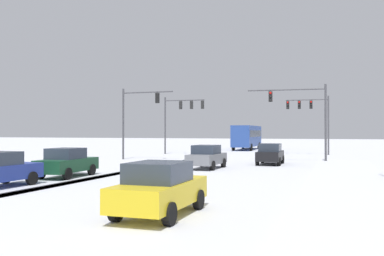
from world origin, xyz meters
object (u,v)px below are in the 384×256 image
object	(u,v)px
car_black_lead	(270,154)
car_dark_green_third	(67,162)
traffic_signal_near_left	(136,112)
car_grey_second	(207,157)
traffic_signal_far_left	(181,112)
car_yellow_cab_fifth	(160,188)
traffic_signal_near_right	(303,109)
bus_oncoming	(247,136)
traffic_signal_far_right	(311,112)

from	to	relation	value
car_black_lead	car_dark_green_third	xyz separation A→B (m)	(-9.41, -12.84, 0.00)
traffic_signal_near_left	car_grey_second	distance (m)	11.75
car_grey_second	car_black_lead	bearing A→B (deg)	55.33
traffic_signal_far_left	car_dark_green_third	bearing A→B (deg)	-84.29
car_yellow_cab_fifth	car_black_lead	bearing A→B (deg)	89.51
traffic_signal_near_right	traffic_signal_near_left	size ratio (longest dim) A/B	1.00
traffic_signal_near_left	car_black_lead	world-z (taller)	traffic_signal_near_left
traffic_signal_near_left	car_yellow_cab_fifth	xyz separation A→B (m)	(12.23, -22.82, -3.54)
traffic_signal_near_right	traffic_signal_far_left	bearing A→B (deg)	149.60
traffic_signal_far_left	car_black_lead	bearing A→B (deg)	-44.92
traffic_signal_near_right	car_dark_green_third	xyz separation A→B (m)	(-11.62, -16.41, -3.64)
car_grey_second	bus_oncoming	bearing A→B (deg)	96.58
traffic_signal_far_left	car_black_lead	distance (m)	17.22
car_yellow_cab_fifth	bus_oncoming	distance (m)	47.95
traffic_signal_far_right	car_grey_second	bearing A→B (deg)	-105.49
bus_oncoming	traffic_signal_far_left	bearing A→B (deg)	-107.87
traffic_signal_near_right	car_yellow_cab_fifth	distance (m)	25.05
car_grey_second	car_yellow_cab_fifth	xyz separation A→B (m)	(3.39, -15.93, 0.00)
car_dark_green_third	car_grey_second	bearing A→B (deg)	52.74
car_yellow_cab_fifth	traffic_signal_far_left	bearing A→B (deg)	109.55
traffic_signal_far_left	car_grey_second	bearing A→B (deg)	-63.97
traffic_signal_far_right	car_black_lead	bearing A→B (deg)	-97.98
traffic_signal_far_right	traffic_signal_far_left	xyz separation A→B (m)	(-14.07, -3.79, 0.00)
traffic_signal_near_right	car_grey_second	bearing A→B (deg)	-123.50
traffic_signal_far_right	car_dark_green_third	size ratio (longest dim) A/B	1.55
traffic_signal_near_left	car_grey_second	bearing A→B (deg)	-37.92
traffic_signal_near_right	traffic_signal_far_left	xyz separation A→B (m)	(-14.09, 8.26, 0.29)
traffic_signal_far_right	car_black_lead	xyz separation A→B (m)	(-2.19, -15.63, -3.93)
traffic_signal_far_right	car_dark_green_third	xyz separation A→B (m)	(-11.60, -28.46, -3.93)
bus_oncoming	car_grey_second	bearing A→B (deg)	-83.42
bus_oncoming	traffic_signal_near_left	bearing A→B (deg)	-101.96
car_black_lead	bus_oncoming	size ratio (longest dim) A/B	0.37
car_black_lead	traffic_signal_near_left	bearing A→B (deg)	172.09
traffic_signal_far_left	bus_oncoming	world-z (taller)	traffic_signal_far_left
car_yellow_cab_fifth	bus_oncoming	world-z (taller)	bus_oncoming
traffic_signal_near_right	traffic_signal_far_left	distance (m)	16.33
car_black_lead	car_grey_second	distance (m)	6.28
car_black_lead	car_yellow_cab_fifth	world-z (taller)	same
traffic_signal_near_right	bus_oncoming	bearing A→B (deg)	112.48
traffic_signal_far_left	traffic_signal_near_left	world-z (taller)	same
car_grey_second	car_dark_green_third	distance (m)	9.64
car_black_lead	car_dark_green_third	bearing A→B (deg)	-126.24
traffic_signal_near_right	car_dark_green_third	size ratio (longest dim) A/B	1.55
traffic_signal_near_left	car_black_lead	xyz separation A→B (m)	(12.41, -1.73, -3.54)
car_black_lead	bus_oncoming	world-z (taller)	bus_oncoming
traffic_signal_near_right	car_yellow_cab_fifth	size ratio (longest dim) A/B	1.59
traffic_signal_far_right	car_yellow_cab_fifth	bearing A→B (deg)	-93.70
car_grey_second	bus_oncoming	xyz separation A→B (m)	(-3.63, 31.49, 1.18)
traffic_signal_near_right	car_dark_green_third	bearing A→B (deg)	-125.30
car_dark_green_third	car_yellow_cab_fifth	bearing A→B (deg)	-41.82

